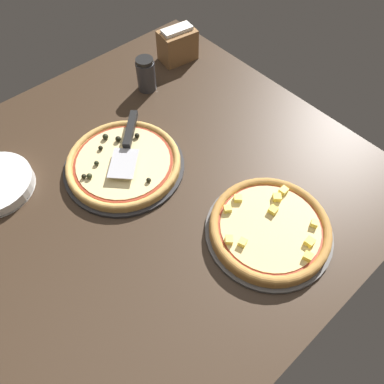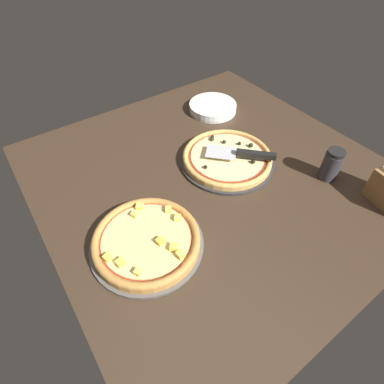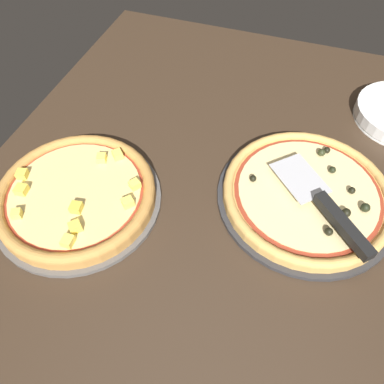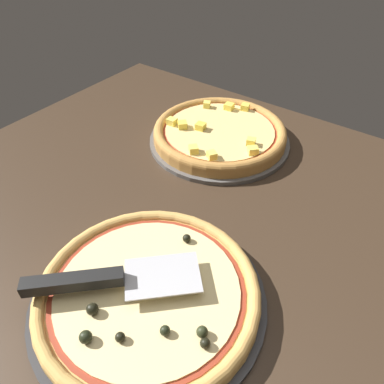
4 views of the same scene
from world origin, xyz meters
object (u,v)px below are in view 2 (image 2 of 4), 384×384
plate_stack (213,107)px  pizza_back (146,240)px  serving_spatula (248,154)px  parmesan_shaker (331,165)px  pizza_front (227,157)px

plate_stack → pizza_back: bearing=127.5°
serving_spatula → plate_stack: size_ratio=1.00×
plate_stack → serving_spatula: bearing=160.2°
serving_spatula → parmesan_shaker: (-21.44, -19.51, 0.21)cm
pizza_front → plate_stack: 36.39cm
pizza_back → plate_stack: size_ratio=1.45×
pizza_front → plate_stack: size_ratio=1.55×
plate_stack → parmesan_shaker: (-58.87, -6.00, 4.05)cm
pizza_front → pizza_back: bearing=109.5°
pizza_back → parmesan_shaker: (-11.98, -67.18, 3.12)cm
parmesan_shaker → plate_stack: bearing=5.8°
pizza_front → plate_stack: pizza_front is taller
parmesan_shaker → pizza_front: bearing=41.4°
serving_spatula → plate_stack: 39.98cm
pizza_front → pizza_back: size_ratio=1.07×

